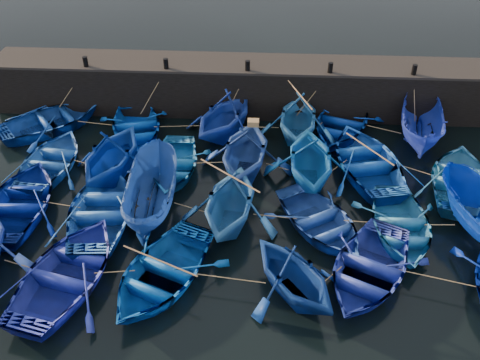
# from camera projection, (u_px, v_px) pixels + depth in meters

# --- Properties ---
(ground) EXTENTS (120.00, 120.00, 0.00)m
(ground) POSITION_uv_depth(u_px,v_px,m) (235.00, 246.00, 19.96)
(ground) COLOR black
(ground) RESTS_ON ground
(quay_wall) EXTENTS (26.00, 2.50, 2.50)m
(quay_wall) POSITION_uv_depth(u_px,v_px,m) (248.00, 87.00, 27.61)
(quay_wall) COLOR black
(quay_wall) RESTS_ON ground
(quay_top) EXTENTS (26.00, 2.50, 0.12)m
(quay_top) POSITION_uv_depth(u_px,v_px,m) (248.00, 64.00, 26.83)
(quay_top) COLOR black
(quay_top) RESTS_ON quay_wall
(bollard_0) EXTENTS (0.24, 0.24, 0.50)m
(bollard_0) POSITION_uv_depth(u_px,v_px,m) (85.00, 62.00, 26.29)
(bollard_0) COLOR black
(bollard_0) RESTS_ON quay_top
(bollard_1) EXTENTS (0.24, 0.24, 0.50)m
(bollard_1) POSITION_uv_depth(u_px,v_px,m) (166.00, 64.00, 26.11)
(bollard_1) COLOR black
(bollard_1) RESTS_ON quay_top
(bollard_2) EXTENTS (0.24, 0.24, 0.50)m
(bollard_2) POSITION_uv_depth(u_px,v_px,m) (248.00, 66.00, 25.92)
(bollard_2) COLOR black
(bollard_2) RESTS_ON quay_top
(bollard_3) EXTENTS (0.24, 0.24, 0.50)m
(bollard_3) POSITION_uv_depth(u_px,v_px,m) (330.00, 68.00, 25.74)
(bollard_3) COLOR black
(bollard_3) RESTS_ON quay_top
(bollard_4) EXTENTS (0.24, 0.24, 0.50)m
(bollard_4) POSITION_uv_depth(u_px,v_px,m) (414.00, 70.00, 25.56)
(bollard_4) COLOR black
(bollard_4) RESTS_ON quay_top
(boat_0) EXTENTS (6.32, 6.10, 1.07)m
(boat_0) POSITION_uv_depth(u_px,v_px,m) (51.00, 120.00, 26.34)
(boat_0) COLOR navy
(boat_0) RESTS_ON ground
(boat_1) EXTENTS (4.69, 5.68, 1.02)m
(boat_1) POSITION_uv_depth(u_px,v_px,m) (136.00, 127.00, 25.87)
(boat_1) COLOR #053EBB
(boat_1) RESTS_ON ground
(boat_2) EXTENTS (5.47, 5.75, 2.36)m
(boat_2) POSITION_uv_depth(u_px,v_px,m) (224.00, 115.00, 25.47)
(boat_2) COLOR #163396
(boat_2) RESTS_ON ground
(boat_3) EXTENTS (4.18, 4.74, 2.33)m
(boat_3) POSITION_uv_depth(u_px,v_px,m) (298.00, 117.00, 25.33)
(boat_3) COLOR #2367B0
(boat_3) RESTS_ON ground
(boat_4) EXTENTS (5.24, 6.10, 1.07)m
(boat_4) POSITION_uv_depth(u_px,v_px,m) (341.00, 123.00, 26.09)
(boat_4) COLOR navy
(boat_4) RESTS_ON ground
(boat_5) EXTENTS (2.85, 5.46, 2.01)m
(boat_5) POSITION_uv_depth(u_px,v_px,m) (422.00, 126.00, 25.01)
(boat_5) COLOR #2137BB
(boat_5) RESTS_ON ground
(boat_6) EXTENTS (3.78, 4.97, 0.97)m
(boat_6) POSITION_uv_depth(u_px,v_px,m) (52.00, 160.00, 23.64)
(boat_6) COLOR #1D51A5
(boat_6) RESTS_ON ground
(boat_7) EXTENTS (4.78, 5.28, 2.41)m
(boat_7) POSITION_uv_depth(u_px,v_px,m) (112.00, 153.00, 22.77)
(boat_7) COLOR navy
(boat_7) RESTS_ON ground
(boat_8) EXTENTS (3.19, 4.44, 0.92)m
(boat_8) POSITION_uv_depth(u_px,v_px,m) (173.00, 164.00, 23.43)
(boat_8) COLOR blue
(boat_8) RESTS_ON ground
(boat_9) EXTENTS (4.58, 5.15, 2.47)m
(boat_9) POSITION_uv_depth(u_px,v_px,m) (246.00, 150.00, 22.96)
(boat_9) COLOR navy
(boat_9) RESTS_ON ground
(boat_10) EXTENTS (4.03, 4.66, 2.43)m
(boat_10) POSITION_uv_depth(u_px,v_px,m) (311.00, 158.00, 22.49)
(boat_10) COLOR #0F58AA
(boat_10) RESTS_ON ground
(boat_11) EXTENTS (5.10, 6.29, 1.15)m
(boat_11) POSITION_uv_depth(u_px,v_px,m) (367.00, 160.00, 23.48)
(boat_11) COLOR #0D42A6
(boat_11) RESTS_ON ground
(boat_12) EXTENTS (4.92, 5.86, 1.04)m
(boat_12) POSITION_uv_depth(u_px,v_px,m) (460.00, 179.00, 22.49)
(boat_12) COLOR #327EBE
(boat_12) RESTS_ON ground
(boat_13) EXTENTS (3.91, 5.30, 1.07)m
(boat_13) POSITION_uv_depth(u_px,v_px,m) (21.00, 201.00, 21.26)
(boat_13) COLOR navy
(boat_13) RESTS_ON ground
(boat_14) EXTENTS (4.21, 5.60, 1.11)m
(boat_14) POSITION_uv_depth(u_px,v_px,m) (103.00, 208.00, 20.86)
(boat_14) COLOR blue
(boat_14) RESTS_ON ground
(boat_15) EXTENTS (2.08, 5.16, 1.97)m
(boat_15) POSITION_uv_depth(u_px,v_px,m) (151.00, 193.00, 20.93)
(boat_15) COLOR navy
(boat_15) RESTS_ON ground
(boat_16) EXTENTS (4.42, 4.95, 2.35)m
(boat_16) POSITION_uv_depth(u_px,v_px,m) (230.00, 201.00, 20.26)
(boat_16) COLOR #225EA3
(boat_16) RESTS_ON ground
(boat_17) EXTENTS (5.20, 5.63, 0.95)m
(boat_17) POSITION_uv_depth(u_px,v_px,m) (320.00, 221.00, 20.38)
(boat_17) COLOR #21479C
(boat_17) RESTS_ON ground
(boat_18) EXTENTS (3.35, 4.66, 0.96)m
(boat_18) POSITION_uv_depth(u_px,v_px,m) (400.00, 225.00, 20.18)
(boat_18) COLOR blue
(boat_18) RESTS_ON ground
(boat_21) EXTENTS (5.01, 6.13, 1.11)m
(boat_21) POSITION_uv_depth(u_px,v_px,m) (68.00, 272.00, 18.15)
(boat_21) COLOR #1D2999
(boat_21) RESTS_ON ground
(boat_22) EXTENTS (5.30, 6.06, 1.05)m
(boat_22) POSITION_uv_depth(u_px,v_px,m) (161.00, 272.00, 18.19)
(boat_22) COLOR #0648A6
(boat_22) RESTS_ON ground
(boat_23) EXTENTS (5.03, 5.14, 2.06)m
(boat_23) POSITION_uv_depth(u_px,v_px,m) (294.00, 274.00, 17.44)
(boat_23) COLOR navy
(boat_23) RESTS_ON ground
(boat_24) EXTENTS (5.40, 6.07, 1.04)m
(boat_24) POSITION_uv_depth(u_px,v_px,m) (368.00, 268.00, 18.34)
(boat_24) COLOR #203198
(boat_24) RESTS_ON ground
(wooden_crate) EXTENTS (0.47, 0.38, 0.23)m
(wooden_crate) POSITION_uv_depth(u_px,v_px,m) (253.00, 123.00, 22.13)
(wooden_crate) COLOR olive
(wooden_crate) RESTS_ON boat_9
(mooring_ropes) EXTENTS (18.00, 11.84, 2.10)m
(mooring_ropes) POSITION_uv_depth(u_px,v_px,m) (245.00, 156.00, 23.25)
(mooring_ropes) COLOR tan
(mooring_ropes) RESTS_ON ground
(loose_oars) EXTENTS (10.17, 11.77, 1.36)m
(loose_oars) POSITION_uv_depth(u_px,v_px,m) (273.00, 163.00, 21.28)
(loose_oars) COLOR #99724C
(loose_oars) RESTS_ON ground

